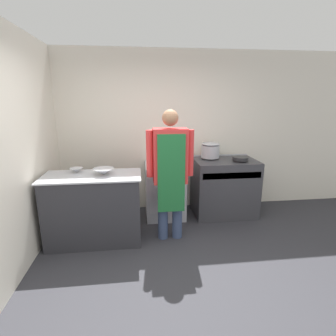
{
  "coord_description": "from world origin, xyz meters",
  "views": [
    {
      "loc": [
        -0.35,
        -2.31,
        1.91
      ],
      "look_at": [
        0.07,
        1.18,
        0.98
      ],
      "focal_mm": 28.0,
      "sensor_mm": 36.0,
      "label": 1
    }
  ],
  "objects_px": {
    "stove": "(224,187)",
    "fridge_unit": "(165,190)",
    "person_cook": "(170,168)",
    "saute_pan": "(240,158)",
    "mixing_bowl": "(104,172)",
    "stock_pot": "(210,150)"
  },
  "relations": [
    {
      "from": "stock_pot",
      "to": "saute_pan",
      "type": "distance_m",
      "value": 0.51
    },
    {
      "from": "stove",
      "to": "stock_pot",
      "type": "height_order",
      "value": "stock_pot"
    },
    {
      "from": "person_cook",
      "to": "stock_pot",
      "type": "height_order",
      "value": "person_cook"
    },
    {
      "from": "stove",
      "to": "person_cook",
      "type": "relative_size",
      "value": 0.57
    },
    {
      "from": "fridge_unit",
      "to": "person_cook",
      "type": "bearing_deg",
      "value": -90.49
    },
    {
      "from": "person_cook",
      "to": "fridge_unit",
      "type": "bearing_deg",
      "value": 89.51
    },
    {
      "from": "stove",
      "to": "mixing_bowl",
      "type": "distance_m",
      "value": 2.06
    },
    {
      "from": "saute_pan",
      "to": "mixing_bowl",
      "type": "bearing_deg",
      "value": -165.62
    },
    {
      "from": "stove",
      "to": "stock_pot",
      "type": "xyz_separation_m",
      "value": [
        -0.23,
        0.12,
        0.62
      ]
    },
    {
      "from": "fridge_unit",
      "to": "stock_pot",
      "type": "height_order",
      "value": "stock_pot"
    },
    {
      "from": "person_cook",
      "to": "mixing_bowl",
      "type": "distance_m",
      "value": 0.88
    },
    {
      "from": "stove",
      "to": "fridge_unit",
      "type": "relative_size",
      "value": 1.14
    },
    {
      "from": "person_cook",
      "to": "saute_pan",
      "type": "bearing_deg",
      "value": 26.35
    },
    {
      "from": "person_cook",
      "to": "mixing_bowl",
      "type": "xyz_separation_m",
      "value": [
        -0.88,
        0.06,
        -0.03
      ]
    },
    {
      "from": "stove",
      "to": "fridge_unit",
      "type": "distance_m",
      "value": 1.0
    },
    {
      "from": "person_cook",
      "to": "stove",
      "type": "bearing_deg",
      "value": 35.57
    },
    {
      "from": "stock_pot",
      "to": "saute_pan",
      "type": "height_order",
      "value": "stock_pot"
    },
    {
      "from": "person_cook",
      "to": "stock_pot",
      "type": "relative_size",
      "value": 5.95
    },
    {
      "from": "person_cook",
      "to": "saute_pan",
      "type": "relative_size",
      "value": 7.1
    },
    {
      "from": "stock_pot",
      "to": "stove",
      "type": "bearing_deg",
      "value": -28.57
    },
    {
      "from": "stove",
      "to": "stock_pot",
      "type": "relative_size",
      "value": 3.37
    },
    {
      "from": "stove",
      "to": "mixing_bowl",
      "type": "height_order",
      "value": "mixing_bowl"
    }
  ]
}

